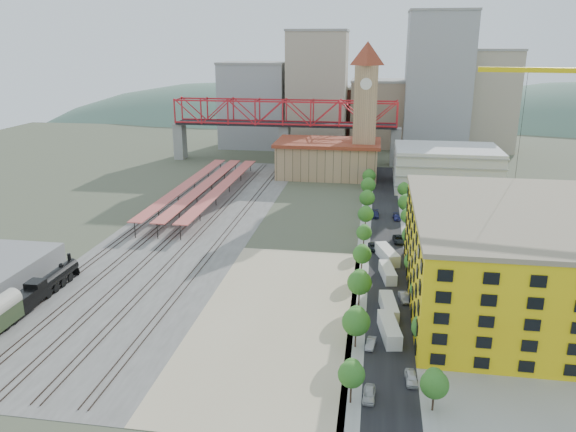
% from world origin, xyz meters
% --- Properties ---
extents(ground, '(400.00, 400.00, 0.00)m').
position_xyz_m(ground, '(0.00, 0.00, 0.00)').
color(ground, '#474C38').
rests_on(ground, ground).
extents(ballast_strip, '(36.00, 165.00, 0.06)m').
position_xyz_m(ballast_strip, '(-36.00, 17.50, 0.03)').
color(ballast_strip, '#605E59').
rests_on(ballast_strip, ground).
extents(dirt_lot, '(28.00, 67.00, 0.06)m').
position_xyz_m(dirt_lot, '(-4.00, -31.50, 0.03)').
color(dirt_lot, tan).
rests_on(dirt_lot, ground).
extents(street_asphalt, '(12.00, 170.00, 0.06)m').
position_xyz_m(street_asphalt, '(16.00, 15.00, 0.03)').
color(street_asphalt, black).
rests_on(street_asphalt, ground).
extents(sidewalk_west, '(3.00, 170.00, 0.04)m').
position_xyz_m(sidewalk_west, '(10.50, 15.00, 0.02)').
color(sidewalk_west, gray).
rests_on(sidewalk_west, ground).
extents(sidewalk_east, '(3.00, 170.00, 0.04)m').
position_xyz_m(sidewalk_east, '(21.50, 15.00, 0.02)').
color(sidewalk_east, gray).
rests_on(sidewalk_east, ground).
extents(construction_pad, '(50.00, 90.00, 0.06)m').
position_xyz_m(construction_pad, '(45.00, -20.00, 0.03)').
color(construction_pad, gray).
rests_on(construction_pad, ground).
extents(rail_tracks, '(26.56, 160.00, 0.18)m').
position_xyz_m(rail_tracks, '(-37.80, 17.50, 0.15)').
color(rail_tracks, '#382B23').
rests_on(rail_tracks, ground).
extents(platform_canopies, '(16.00, 80.00, 4.12)m').
position_xyz_m(platform_canopies, '(-41.00, 45.00, 3.99)').
color(platform_canopies, '#C5584C').
rests_on(platform_canopies, ground).
extents(station_hall, '(38.00, 24.00, 13.10)m').
position_xyz_m(station_hall, '(-5.00, 82.00, 6.67)').
color(station_hall, tan).
rests_on(station_hall, ground).
extents(clock_tower, '(12.00, 12.00, 52.00)m').
position_xyz_m(clock_tower, '(8.00, 79.99, 28.70)').
color(clock_tower, tan).
rests_on(clock_tower, ground).
extents(parking_garage, '(34.00, 26.00, 14.00)m').
position_xyz_m(parking_garage, '(36.00, 70.00, 7.00)').
color(parking_garage, silver).
rests_on(parking_garage, ground).
extents(truss_bridge, '(94.00, 9.60, 25.60)m').
position_xyz_m(truss_bridge, '(-25.00, 105.00, 18.86)').
color(truss_bridge, gray).
rests_on(truss_bridge, ground).
extents(construction_building, '(44.60, 50.60, 18.80)m').
position_xyz_m(construction_building, '(42.00, -20.00, 9.41)').
color(construction_building, '#FFEE15').
rests_on(construction_building, ground).
extents(street_trees, '(15.40, 124.40, 8.00)m').
position_xyz_m(street_trees, '(16.00, 5.00, 0.00)').
color(street_trees, '#2D5F1C').
rests_on(street_trees, ground).
extents(skyline, '(133.00, 46.00, 60.00)m').
position_xyz_m(skyline, '(7.47, 142.31, 22.81)').
color(skyline, '#9EA0A3').
rests_on(skyline, ground).
extents(distant_hills, '(647.00, 264.00, 227.00)m').
position_xyz_m(distant_hills, '(45.28, 260.00, -79.54)').
color(distant_hills, '#4C6B59').
rests_on(distant_hills, ground).
extents(locomotive, '(3.00, 23.13, 5.78)m').
position_xyz_m(locomotive, '(-50.00, -29.67, 2.16)').
color(locomotive, black).
rests_on(locomotive, ground).
extents(site_trailer_a, '(4.11, 10.08, 2.68)m').
position_xyz_m(site_trailer_a, '(16.00, -35.73, 1.34)').
color(site_trailer_a, silver).
rests_on(site_trailer_a, ground).
extents(site_trailer_b, '(3.61, 9.61, 2.57)m').
position_xyz_m(site_trailer_b, '(16.00, -27.10, 1.28)').
color(site_trailer_b, silver).
rests_on(site_trailer_b, ground).
extents(site_trailer_c, '(3.80, 9.20, 2.44)m').
position_xyz_m(site_trailer_c, '(16.00, -10.78, 1.22)').
color(site_trailer_c, silver).
rests_on(site_trailer_c, ground).
extents(site_trailer_d, '(5.73, 10.50, 2.78)m').
position_xyz_m(site_trailer_d, '(16.00, -0.54, 1.39)').
color(site_trailer_d, silver).
rests_on(site_trailer_d, ground).
extents(car_0, '(1.94, 4.38, 1.47)m').
position_xyz_m(car_0, '(13.00, -53.71, 0.73)').
color(car_0, '#B8B8B8').
rests_on(car_0, ground).
extents(car_1, '(1.90, 4.09, 1.30)m').
position_xyz_m(car_1, '(13.00, -39.66, 0.65)').
color(car_1, gray).
rests_on(car_1, ground).
extents(car_2, '(3.19, 5.55, 1.46)m').
position_xyz_m(car_2, '(13.00, 5.74, 0.73)').
color(car_2, black).
rests_on(car_2, ground).
extents(car_3, '(2.21, 5.31, 1.53)m').
position_xyz_m(car_3, '(13.00, 32.56, 0.77)').
color(car_3, '#1A1F4D').
rests_on(car_3, ground).
extents(car_4, '(2.00, 4.36, 1.45)m').
position_xyz_m(car_4, '(19.00, -48.78, 0.72)').
color(car_4, silver).
rests_on(car_4, ground).
extents(car_5, '(2.26, 4.64, 1.47)m').
position_xyz_m(car_5, '(19.00, -21.37, 0.73)').
color(car_5, gray).
rests_on(car_5, ground).
extents(car_6, '(3.12, 5.88, 1.57)m').
position_xyz_m(car_6, '(19.00, 11.96, 0.79)').
color(car_6, black).
rests_on(car_6, ground).
extents(car_7, '(2.44, 4.93, 1.38)m').
position_xyz_m(car_7, '(19.00, 31.09, 0.69)').
color(car_7, navy).
rests_on(car_7, ground).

